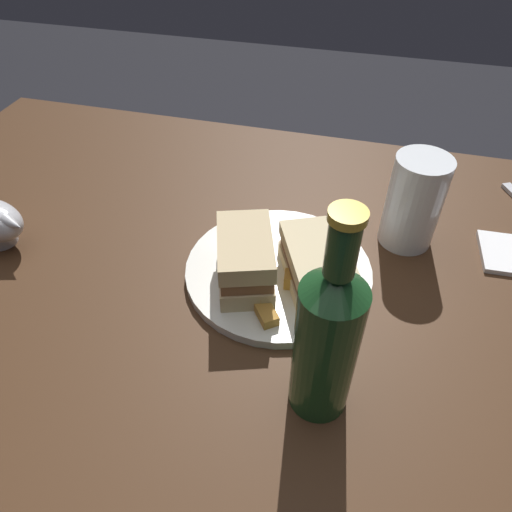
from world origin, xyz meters
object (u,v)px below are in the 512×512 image
object	(u,v)px
cider_bottle	(327,339)
sandwich_half_left	(245,259)
sandwich_half_right	(316,261)
plate	(278,270)
pint_glass	(412,207)

from	to	relation	value
cider_bottle	sandwich_half_left	bearing A→B (deg)	-49.47
sandwich_half_right	sandwich_half_left	bearing A→B (deg)	18.74
plate	pint_glass	distance (m)	0.22
sandwich_half_right	pint_glass	bearing A→B (deg)	-133.35
sandwich_half_left	cider_bottle	size ratio (longest dim) A/B	0.51
sandwich_half_right	pint_glass	xyz separation A→B (m)	(-0.12, -0.13, 0.02)
sandwich_half_left	sandwich_half_right	bearing A→B (deg)	-161.26
pint_glass	cider_bottle	bearing A→B (deg)	74.22
pint_glass	sandwich_half_left	bearing A→B (deg)	36.89
plate	sandwich_half_left	bearing A→B (deg)	41.38
pint_glass	plate	bearing A→B (deg)	35.79
sandwich_half_left	cider_bottle	distance (m)	0.20
plate	cider_bottle	world-z (taller)	cider_bottle
plate	sandwich_half_right	distance (m)	0.06
sandwich_half_left	sandwich_half_right	size ratio (longest dim) A/B	0.96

